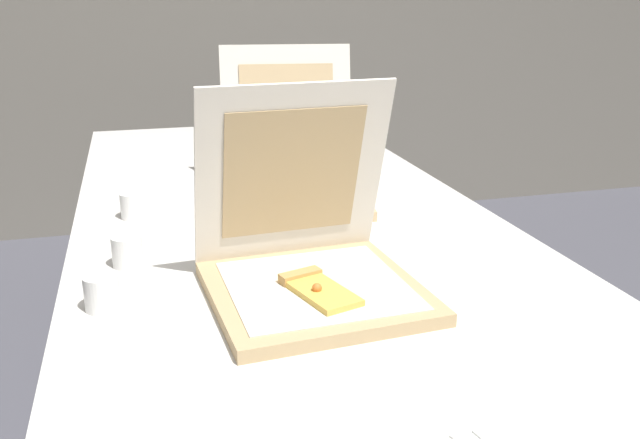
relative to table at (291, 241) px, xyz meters
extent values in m
cube|color=silver|center=(0.00, 0.00, 0.03)|extent=(0.92, 2.34, 0.03)
cylinder|color=#38383D|center=(-0.39, 1.10, -0.35)|extent=(0.04, 0.04, 0.73)
cylinder|color=#38383D|center=(0.39, 1.10, -0.35)|extent=(0.04, 0.04, 0.73)
cube|color=tan|center=(-0.05, -0.39, 0.06)|extent=(0.36, 0.36, 0.02)
cube|color=silver|center=(-0.05, -0.39, 0.07)|extent=(0.30, 0.30, 0.00)
cube|color=silver|center=(-0.06, -0.28, 0.23)|extent=(0.34, 0.13, 0.32)
cube|color=tan|center=(-0.06, -0.28, 0.23)|extent=(0.25, 0.09, 0.23)
cube|color=#E5B74C|center=(-0.05, -0.44, 0.07)|extent=(0.11, 0.15, 0.01)
cube|color=tan|center=(-0.07, -0.37, 0.08)|extent=(0.08, 0.04, 0.02)
sphere|color=orange|center=(-0.06, -0.44, 0.08)|extent=(0.02, 0.02, 0.02)
cube|color=tan|center=(0.04, 0.14, 0.06)|extent=(0.38, 0.38, 0.02)
cube|color=silver|center=(0.04, 0.14, 0.07)|extent=(0.29, 0.29, 0.00)
cube|color=silver|center=(0.07, 0.34, 0.23)|extent=(0.34, 0.12, 0.33)
cube|color=tan|center=(0.07, 0.33, 0.23)|extent=(0.25, 0.09, 0.24)
cylinder|color=white|center=(-0.38, -0.34, 0.07)|extent=(0.06, 0.06, 0.06)
cylinder|color=white|center=(-0.35, -0.17, 0.07)|extent=(0.06, 0.06, 0.06)
cylinder|color=white|center=(-0.33, 0.12, 0.07)|extent=(0.06, 0.06, 0.06)
camera|label=1|loc=(-0.31, -1.38, 0.53)|focal=38.13mm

